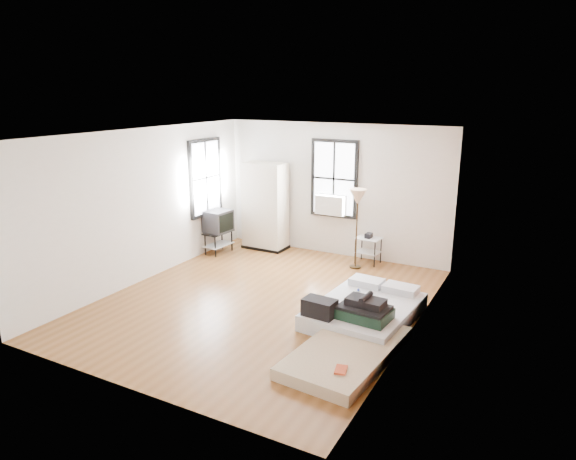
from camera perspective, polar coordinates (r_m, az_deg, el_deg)
The scene contains 8 objects.
ground at distance 8.75m, azimuth -2.82°, elevation -7.93°, with size 6.00×6.00×0.00m, color brown.
room_shell at distance 8.42m, azimuth -0.35°, elevation 3.57°, with size 5.02×6.02×2.80m.
mattress_main at distance 8.12m, azimuth 8.44°, elevation -8.72°, with size 1.52×1.98×0.61m.
mattress_bare at distance 7.19m, azimuth 7.03°, elevation -12.31°, with size 1.24×2.12×0.44m.
wardrobe at distance 11.36m, azimuth -2.55°, elevation 2.65°, with size 0.98×0.58×1.93m.
side_table at distance 10.59m, azimuth 8.92°, elevation -1.46°, with size 0.51×0.42×0.64m.
floor_lamp at distance 10.05m, azimuth 7.74°, elevation 3.21°, with size 0.34×0.34×1.60m.
tv_stand at distance 11.16m, azimuth -7.77°, elevation 0.80°, with size 0.52×0.70×0.95m.
Camera 1 is at (4.16, -6.88, 3.46)m, focal length 32.00 mm.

